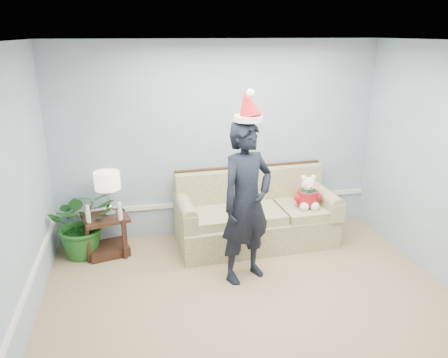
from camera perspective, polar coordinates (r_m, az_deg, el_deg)
name	(u,v)px	position (r m, az deg, el deg)	size (l,w,h in m)	color
room_shell	(276,209)	(3.74, 6.78, -3.94)	(4.54, 5.04, 2.74)	tan
wainscot_trim	(138,252)	(5.01, -11.11, -9.39)	(4.49, 4.99, 0.06)	white
sofa	(255,217)	(6.05, 4.04, -5.03)	(2.16, 1.00, 0.99)	#55632E
side_table	(107,239)	(5.95, -14.99, -7.63)	(0.65, 0.59, 0.53)	#392014
table_lamp	(107,182)	(5.71, -14.99, -0.42)	(0.32, 0.32, 0.58)	silver
candle_pair	(104,213)	(5.64, -15.39, -4.33)	(0.44, 0.06, 0.23)	silver
houseplant	(82,222)	(5.91, -18.03, -5.41)	(0.83, 0.72, 0.92)	#1D5C1E
man	(246,203)	(4.94, 2.95, -3.14)	(0.69, 0.45, 1.89)	black
santa_hat	(248,106)	(4.66, 3.12, 9.44)	(0.42, 0.44, 0.36)	white
teddy_bear	(308,196)	(5.98, 10.89, -2.16)	(0.31, 0.34, 0.46)	white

